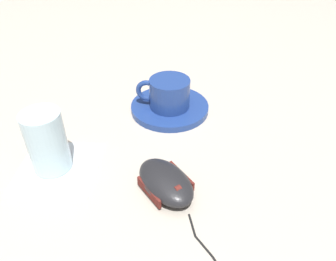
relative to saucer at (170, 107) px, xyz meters
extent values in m
plane|color=#B2A899|center=(-0.10, 0.11, -0.01)|extent=(3.00, 3.00, 0.00)
cylinder|color=navy|center=(0.00, 0.00, 0.00)|extent=(0.16, 0.16, 0.01)
cylinder|color=navy|center=(0.00, 0.00, 0.04)|extent=(0.08, 0.08, 0.06)
torus|color=navy|center=(0.00, 0.05, 0.04)|extent=(0.01, 0.05, 0.05)
ellipsoid|color=black|center=(-0.22, 0.00, 0.01)|extent=(0.13, 0.12, 0.03)
cylinder|color=#591E19|center=(-0.25, -0.02, 0.02)|extent=(0.01, 0.01, 0.01)
cube|color=#591E19|center=(-0.20, -0.02, 0.01)|extent=(0.05, 0.04, 0.02)
cube|color=#591E19|center=(-0.24, 0.02, 0.01)|extent=(0.05, 0.04, 0.02)
cylinder|color=black|center=(-0.29, -0.04, 0.00)|extent=(0.04, 0.01, 0.00)
cylinder|color=black|center=(-0.32, -0.05, 0.00)|extent=(0.03, 0.02, 0.00)
sphere|color=black|center=(-0.27, -0.04, 0.00)|extent=(0.00, 0.00, 0.00)
sphere|color=black|center=(-0.30, -0.04, 0.00)|extent=(0.00, 0.00, 0.00)
sphere|color=black|center=(-0.33, -0.06, 0.00)|extent=(0.00, 0.00, 0.00)
cube|color=white|center=(-0.18, 0.18, -0.01)|extent=(0.13, 0.13, 0.00)
cylinder|color=silver|center=(-0.18, 0.19, 0.05)|extent=(0.06, 0.06, 0.10)
camera|label=1|loc=(-0.57, -0.02, 0.37)|focal=35.00mm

